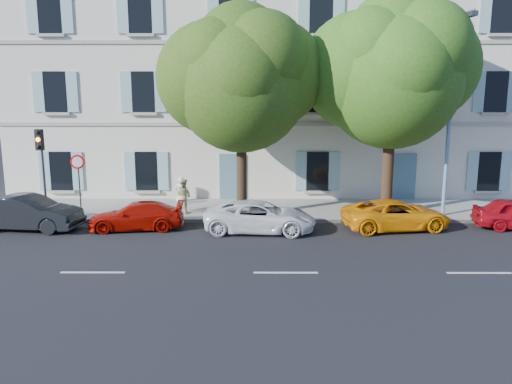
{
  "coord_description": "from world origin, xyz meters",
  "views": [
    {
      "loc": [
        -0.87,
        -18.71,
        5.38
      ],
      "look_at": [
        -0.95,
        2.0,
        1.4
      ],
      "focal_mm": 35.0,
      "sensor_mm": 36.0,
      "label": 1
    }
  ],
  "objects_px": {
    "car_dark_sedan": "(28,213)",
    "street_lamp": "(452,105)",
    "tree_right": "(392,79)",
    "pedestrian_a": "(181,194)",
    "car_red_coupe": "(136,216)",
    "pedestrian_b": "(183,196)",
    "car_yellow_supercar": "(396,215)",
    "traffic_light": "(41,154)",
    "tree_left": "(241,86)",
    "road_sign": "(78,172)",
    "car_white_coupe": "(260,217)"
  },
  "relations": [
    {
      "from": "tree_right",
      "to": "pedestrian_b",
      "type": "relative_size",
      "value": 5.84
    },
    {
      "from": "street_lamp",
      "to": "car_yellow_supercar",
      "type": "bearing_deg",
      "value": -147.51
    },
    {
      "from": "road_sign",
      "to": "pedestrian_b",
      "type": "height_order",
      "value": "road_sign"
    },
    {
      "from": "car_dark_sedan",
      "to": "car_yellow_supercar",
      "type": "distance_m",
      "value": 15.05
    },
    {
      "from": "car_yellow_supercar",
      "to": "pedestrian_a",
      "type": "height_order",
      "value": "pedestrian_a"
    },
    {
      "from": "pedestrian_b",
      "to": "tree_right",
      "type": "bearing_deg",
      "value": -148.14
    },
    {
      "from": "tree_left",
      "to": "tree_right",
      "type": "distance_m",
      "value": 6.51
    },
    {
      "from": "car_dark_sedan",
      "to": "road_sign",
      "type": "relative_size",
      "value": 1.58
    },
    {
      "from": "car_dark_sedan",
      "to": "car_red_coupe",
      "type": "xyz_separation_m",
      "value": [
        4.39,
        0.1,
        -0.15
      ]
    },
    {
      "from": "car_dark_sedan",
      "to": "car_red_coupe",
      "type": "distance_m",
      "value": 4.4
    },
    {
      "from": "car_dark_sedan",
      "to": "traffic_light",
      "type": "bearing_deg",
      "value": 6.07
    },
    {
      "from": "car_yellow_supercar",
      "to": "tree_right",
      "type": "distance_m",
      "value": 5.86
    },
    {
      "from": "car_red_coupe",
      "to": "pedestrian_a",
      "type": "distance_m",
      "value": 3.02
    },
    {
      "from": "car_red_coupe",
      "to": "street_lamp",
      "type": "distance_m",
      "value": 14.1
    },
    {
      "from": "car_white_coupe",
      "to": "car_yellow_supercar",
      "type": "bearing_deg",
      "value": -81.71
    },
    {
      "from": "car_white_coupe",
      "to": "street_lamp",
      "type": "xyz_separation_m",
      "value": [
        8.18,
        2.08,
        4.39
      ]
    },
    {
      "from": "street_lamp",
      "to": "car_red_coupe",
      "type": "bearing_deg",
      "value": -172.56
    },
    {
      "from": "car_red_coupe",
      "to": "car_yellow_supercar",
      "type": "height_order",
      "value": "car_yellow_supercar"
    },
    {
      "from": "tree_right",
      "to": "traffic_light",
      "type": "xyz_separation_m",
      "value": [
        -15.13,
        -0.61,
        -3.16
      ]
    },
    {
      "from": "car_red_coupe",
      "to": "pedestrian_a",
      "type": "xyz_separation_m",
      "value": [
        1.47,
        2.6,
        0.4
      ]
    },
    {
      "from": "car_yellow_supercar",
      "to": "road_sign",
      "type": "distance_m",
      "value": 13.72
    },
    {
      "from": "car_red_coupe",
      "to": "tree_left",
      "type": "relative_size",
      "value": 0.44
    },
    {
      "from": "car_dark_sedan",
      "to": "tree_right",
      "type": "bearing_deg",
      "value": -74.77
    },
    {
      "from": "car_red_coupe",
      "to": "street_lamp",
      "type": "xyz_separation_m",
      "value": [
        13.26,
        1.73,
        4.45
      ]
    },
    {
      "from": "car_dark_sedan",
      "to": "street_lamp",
      "type": "xyz_separation_m",
      "value": [
        17.66,
        1.83,
        4.3
      ]
    },
    {
      "from": "pedestrian_a",
      "to": "tree_left",
      "type": "bearing_deg",
      "value": 164.4
    },
    {
      "from": "car_red_coupe",
      "to": "tree_right",
      "type": "relative_size",
      "value": 0.42
    },
    {
      "from": "car_white_coupe",
      "to": "tree_left",
      "type": "bearing_deg",
      "value": 25.94
    },
    {
      "from": "pedestrian_a",
      "to": "pedestrian_b",
      "type": "bearing_deg",
      "value": 117.7
    },
    {
      "from": "pedestrian_a",
      "to": "tree_right",
      "type": "bearing_deg",
      "value": -179.95
    },
    {
      "from": "car_dark_sedan",
      "to": "pedestrian_a",
      "type": "relative_size",
      "value": 2.66
    },
    {
      "from": "tree_left",
      "to": "street_lamp",
      "type": "relative_size",
      "value": 1.03
    },
    {
      "from": "car_dark_sedan",
      "to": "car_red_coupe",
      "type": "height_order",
      "value": "car_dark_sedan"
    },
    {
      "from": "car_yellow_supercar",
      "to": "traffic_light",
      "type": "bearing_deg",
      "value": 75.96
    },
    {
      "from": "tree_right",
      "to": "pedestrian_a",
      "type": "distance_m",
      "value": 10.63
    },
    {
      "from": "road_sign",
      "to": "street_lamp",
      "type": "relative_size",
      "value": 0.32
    },
    {
      "from": "car_dark_sedan",
      "to": "street_lamp",
      "type": "height_order",
      "value": "street_lamp"
    },
    {
      "from": "car_yellow_supercar",
      "to": "street_lamp",
      "type": "relative_size",
      "value": 0.51
    },
    {
      "from": "car_white_coupe",
      "to": "car_yellow_supercar",
      "type": "height_order",
      "value": "car_white_coupe"
    },
    {
      "from": "pedestrian_a",
      "to": "pedestrian_b",
      "type": "distance_m",
      "value": 0.32
    },
    {
      "from": "car_dark_sedan",
      "to": "tree_left",
      "type": "bearing_deg",
      "value": -71.63
    },
    {
      "from": "car_white_coupe",
      "to": "tree_right",
      "type": "xyz_separation_m",
      "value": [
        5.68,
        2.46,
        5.48
      ]
    },
    {
      "from": "car_red_coupe",
      "to": "road_sign",
      "type": "relative_size",
      "value": 1.41
    },
    {
      "from": "car_white_coupe",
      "to": "pedestrian_a",
      "type": "bearing_deg",
      "value": 54.79
    },
    {
      "from": "pedestrian_a",
      "to": "car_yellow_supercar",
      "type": "bearing_deg",
      "value": 167.62
    },
    {
      "from": "tree_left",
      "to": "pedestrian_b",
      "type": "xyz_separation_m",
      "value": [
        -2.67,
        0.65,
        -4.88
      ]
    },
    {
      "from": "tree_right",
      "to": "tree_left",
      "type": "bearing_deg",
      "value": -175.93
    },
    {
      "from": "car_red_coupe",
      "to": "car_white_coupe",
      "type": "relative_size",
      "value": 0.86
    },
    {
      "from": "tree_left",
      "to": "road_sign",
      "type": "relative_size",
      "value": 3.22
    },
    {
      "from": "tree_left",
      "to": "pedestrian_a",
      "type": "relative_size",
      "value": 5.43
    }
  ]
}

